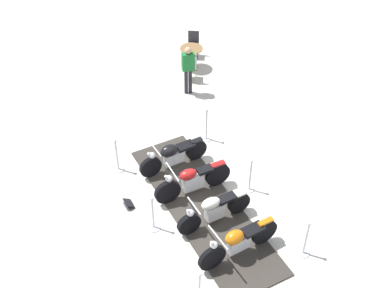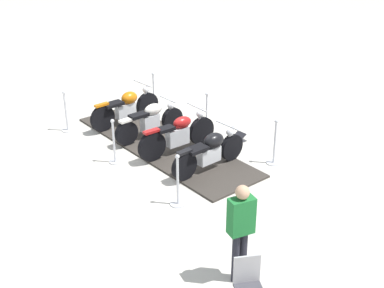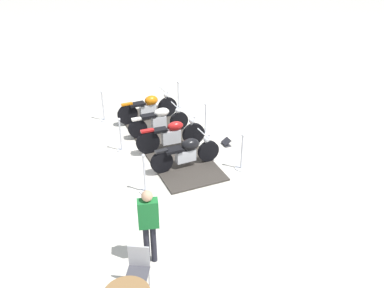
% 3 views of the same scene
% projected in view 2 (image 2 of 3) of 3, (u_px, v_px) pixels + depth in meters
% --- Properties ---
extents(ground_plane, '(80.00, 80.00, 0.00)m').
position_uv_depth(ground_plane, '(164.00, 146.00, 12.74)').
color(ground_plane, beige).
extents(display_platform, '(3.33, 5.87, 0.05)m').
position_uv_depth(display_platform, '(164.00, 145.00, 12.73)').
color(display_platform, '#38332D').
rests_on(display_platform, ground_plane).
extents(motorcycle_black, '(2.03, 0.85, 0.94)m').
position_uv_depth(motorcycle_black, '(210.00, 150.00, 11.36)').
color(motorcycle_black, black).
rests_on(motorcycle_black, display_platform).
extents(motorcycle_maroon, '(2.09, 0.97, 1.04)m').
position_uv_depth(motorcycle_maroon, '(178.00, 134.00, 12.14)').
color(motorcycle_maroon, black).
rests_on(motorcycle_maroon, display_platform).
extents(motorcycle_cream, '(2.01, 0.84, 0.91)m').
position_uv_depth(motorcycle_cream, '(151.00, 121.00, 12.94)').
color(motorcycle_cream, black).
rests_on(motorcycle_cream, display_platform).
extents(motorcycle_copper, '(2.13, 0.88, 1.03)m').
position_uv_depth(motorcycle_copper, '(126.00, 107.00, 13.73)').
color(motorcycle_copper, black).
rests_on(motorcycle_copper, display_platform).
extents(stanchion_right_rear, '(0.29, 0.29, 1.06)m').
position_uv_depth(stanchion_right_rear, '(154.00, 95.00, 15.06)').
color(stanchion_right_rear, silver).
rests_on(stanchion_right_rear, ground_plane).
extents(stanchion_right_mid, '(0.36, 0.36, 1.10)m').
position_uv_depth(stanchion_right_mid, '(207.00, 120.00, 13.42)').
color(stanchion_right_mid, silver).
rests_on(stanchion_right_mid, ground_plane).
extents(stanchion_left_rear, '(0.32, 0.32, 1.12)m').
position_uv_depth(stanchion_left_rear, '(67.00, 118.00, 13.44)').
color(stanchion_left_rear, silver).
rests_on(stanchion_left_rear, ground_plane).
extents(stanchion_left_mid, '(0.28, 0.28, 1.10)m').
position_uv_depth(stanchion_left_mid, '(114.00, 147.00, 11.76)').
color(stanchion_left_mid, silver).
rests_on(stanchion_left_mid, ground_plane).
extents(stanchion_left_front, '(0.32, 0.32, 1.12)m').
position_uv_depth(stanchion_left_front, '(178.00, 188.00, 10.10)').
color(stanchion_left_front, silver).
rests_on(stanchion_left_front, ground_plane).
extents(stanchion_right_front, '(0.34, 0.34, 1.11)m').
position_uv_depth(stanchion_right_front, '(274.00, 150.00, 11.74)').
color(stanchion_right_front, silver).
rests_on(stanchion_right_front, ground_plane).
extents(info_placard, '(0.30, 0.39, 0.20)m').
position_uv_depth(info_placard, '(239.00, 138.00, 13.02)').
color(info_placard, '#333338').
rests_on(info_placard, ground_plane).
extents(cafe_chair_near_table, '(0.57, 0.57, 0.96)m').
position_uv_depth(cafe_chair_near_table, '(248.00, 284.00, 7.30)').
color(cafe_chair_near_table, '#B7B7BC').
rests_on(cafe_chair_near_table, ground_plane).
extents(bystander_person, '(0.46, 0.40, 1.74)m').
position_uv_depth(bystander_person, '(241.00, 225.00, 7.77)').
color(bystander_person, '#23232D').
rests_on(bystander_person, ground_plane).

